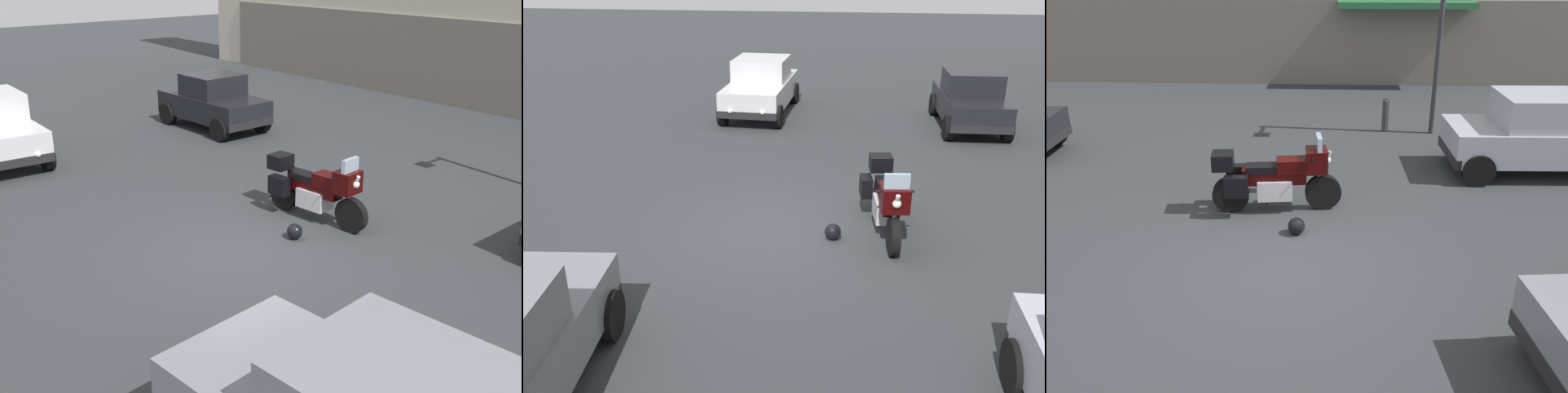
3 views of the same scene
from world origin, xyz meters
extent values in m
plane|color=#2D3033|center=(0.00, 0.00, 0.00)|extent=(80.00, 80.00, 0.00)
cube|color=#6D675C|center=(0.00, 12.23, 1.40)|extent=(32.28, 0.12, 2.80)
cube|color=#236638|center=(2.97, 11.80, 2.70)|extent=(4.40, 1.10, 0.20)
cylinder|color=black|center=(0.54, 2.01, 0.32)|extent=(0.65, 0.21, 0.64)
cylinder|color=black|center=(-1.07, 1.82, 0.32)|extent=(0.65, 0.21, 0.64)
cylinder|color=#B7B7BC|center=(0.52, 2.01, 0.75)|extent=(0.33, 0.11, 0.68)
cube|color=#B7B7BC|center=(-0.31, 1.91, 0.42)|extent=(0.64, 0.47, 0.36)
cube|color=black|center=(-0.31, 1.91, 0.66)|extent=(1.13, 0.41, 0.28)
cube|color=black|center=(-0.01, 1.95, 0.84)|extent=(0.56, 0.40, 0.24)
cube|color=black|center=(-0.50, 1.89, 0.80)|extent=(0.59, 0.36, 0.12)
cube|color=black|center=(0.42, 2.00, 0.92)|extent=(0.41, 0.48, 0.40)
cube|color=#8C9EAD|center=(0.46, 2.00, 1.22)|extent=(0.13, 0.41, 0.28)
sphere|color=#EAEACC|center=(0.60, 2.02, 0.92)|extent=(0.14, 0.14, 0.14)
cylinder|color=black|center=(0.34, 1.99, 1.02)|extent=(0.11, 0.62, 0.04)
cylinder|color=#B7B7BC|center=(-0.92, 2.04, 0.30)|extent=(0.56, 0.15, 0.09)
cube|color=black|center=(-0.98, 2.11, 0.58)|extent=(0.42, 0.25, 0.36)
cube|color=black|center=(-0.92, 1.56, 0.58)|extent=(0.42, 0.25, 0.36)
cube|color=black|center=(-1.17, 1.81, 0.95)|extent=(0.40, 0.44, 0.28)
cylinder|color=black|center=(-0.48, 2.07, 0.15)|extent=(0.04, 0.13, 0.29)
sphere|color=black|center=(0.13, 1.03, 0.14)|extent=(0.28, 0.28, 0.28)
cube|color=black|center=(2.87, -2.49, 0.42)|extent=(0.30, 1.76, 0.20)
cylinder|color=black|center=(3.18, -1.61, 0.32)|extent=(0.66, 0.29, 0.64)
cube|color=black|center=(-5.48, 4.44, 0.42)|extent=(0.18, 1.56, 0.20)
cylinder|color=black|center=(-5.90, 5.16, 0.32)|extent=(0.65, 0.24, 0.64)
cube|color=#9EA3AD|center=(4.96, 4.05, 0.66)|extent=(3.85, 1.77, 0.68)
cube|color=#9EA3AD|center=(4.81, 4.05, 1.32)|extent=(1.65, 1.56, 0.64)
cube|color=#8C9EAD|center=(4.06, 4.02, 1.32)|extent=(0.11, 1.40, 0.51)
cube|color=black|center=(3.11, 3.99, 0.42)|extent=(0.17, 1.64, 0.20)
cylinder|color=black|center=(3.48, 4.78, 0.32)|extent=(0.65, 0.24, 0.64)
cylinder|color=black|center=(3.54, 3.23, 0.32)|extent=(0.65, 0.24, 0.64)
cylinder|color=#2D2D33|center=(3.18, 6.65, 2.59)|extent=(0.12, 0.12, 5.18)
cylinder|color=#333338|center=(2.01, 6.74, 0.39)|extent=(0.16, 0.16, 0.78)
sphere|color=#333338|center=(2.01, 6.74, 0.78)|extent=(0.16, 0.16, 0.16)
camera|label=1|loc=(7.64, -5.79, 4.60)|focal=43.60mm
camera|label=2|loc=(8.80, 1.35, 4.49)|focal=39.28mm
camera|label=3|loc=(0.69, -6.73, 4.13)|focal=37.23mm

